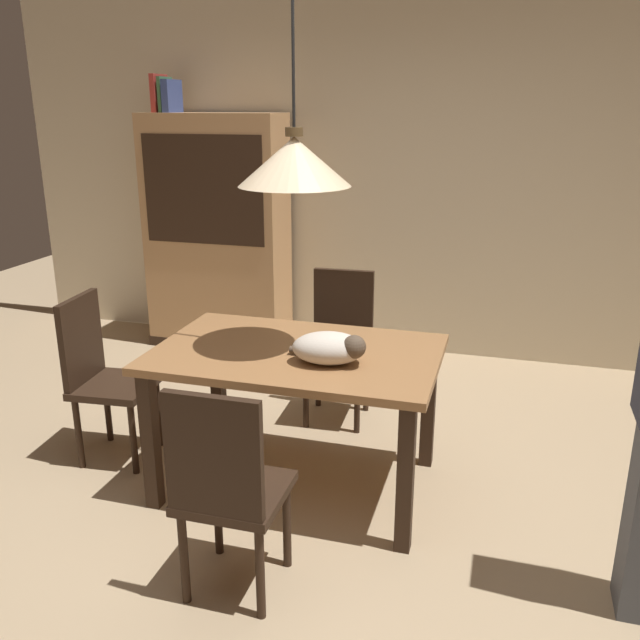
{
  "coord_description": "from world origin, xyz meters",
  "views": [
    {
      "loc": [
        0.86,
        -2.52,
        1.9
      ],
      "look_at": [
        -0.04,
        0.61,
        0.85
      ],
      "focal_mm": 37.41,
      "sensor_mm": 36.0,
      "label": 1
    }
  ],
  "objects_px": {
    "chair_near_front": "(227,485)",
    "book_red_tall": "(159,93)",
    "dining_table": "(297,369)",
    "pendant_lamp": "(294,161)",
    "cat_sleeping": "(331,348)",
    "book_green_slim": "(165,95)",
    "hutch_bookcase": "(218,238)",
    "book_blue_wide": "(172,96)",
    "chair_left_side": "(101,371)",
    "chair_far_back": "(340,339)"
  },
  "relations": [
    {
      "from": "cat_sleeping",
      "to": "chair_near_front",
      "type": "bearing_deg",
      "value": -105.42
    },
    {
      "from": "pendant_lamp",
      "to": "book_blue_wide",
      "type": "distance_m",
      "value": 2.51
    },
    {
      "from": "chair_left_side",
      "to": "hutch_bookcase",
      "type": "relative_size",
      "value": 0.5
    },
    {
      "from": "cat_sleeping",
      "to": "dining_table",
      "type": "bearing_deg",
      "value": 149.28
    },
    {
      "from": "chair_far_back",
      "to": "cat_sleeping",
      "type": "bearing_deg",
      "value": -78.06
    },
    {
      "from": "dining_table",
      "to": "hutch_bookcase",
      "type": "xyz_separation_m",
      "value": [
        -1.28,
        1.9,
        0.24
      ]
    },
    {
      "from": "dining_table",
      "to": "chair_left_side",
      "type": "xyz_separation_m",
      "value": [
        -1.13,
        -0.01,
        -0.14
      ]
    },
    {
      "from": "book_blue_wide",
      "to": "hutch_bookcase",
      "type": "bearing_deg",
      "value": -0.27
    },
    {
      "from": "dining_table",
      "to": "chair_left_side",
      "type": "distance_m",
      "value": 1.14
    },
    {
      "from": "chair_near_front",
      "to": "book_red_tall",
      "type": "height_order",
      "value": "book_red_tall"
    },
    {
      "from": "chair_near_front",
      "to": "hutch_bookcase",
      "type": "bearing_deg",
      "value": 114.79
    },
    {
      "from": "pendant_lamp",
      "to": "book_green_slim",
      "type": "relative_size",
      "value": 5.0
    },
    {
      "from": "chair_left_side",
      "to": "hutch_bookcase",
      "type": "distance_m",
      "value": 1.96
    },
    {
      "from": "chair_far_back",
      "to": "hutch_bookcase",
      "type": "distance_m",
      "value": 1.68
    },
    {
      "from": "chair_near_front",
      "to": "book_green_slim",
      "type": "relative_size",
      "value": 3.58
    },
    {
      "from": "book_green_slim",
      "to": "cat_sleeping",
      "type": "bearing_deg",
      "value": -47.29
    },
    {
      "from": "cat_sleeping",
      "to": "book_green_slim",
      "type": "xyz_separation_m",
      "value": [
        -1.87,
        2.03,
        1.15
      ]
    },
    {
      "from": "chair_left_side",
      "to": "hutch_bookcase",
      "type": "bearing_deg",
      "value": 94.69
    },
    {
      "from": "pendant_lamp",
      "to": "book_red_tall",
      "type": "bearing_deg",
      "value": 131.97
    },
    {
      "from": "dining_table",
      "to": "hutch_bookcase",
      "type": "distance_m",
      "value": 2.31
    },
    {
      "from": "cat_sleeping",
      "to": "pendant_lamp",
      "type": "relative_size",
      "value": 0.31
    },
    {
      "from": "chair_left_side",
      "to": "book_green_slim",
      "type": "xyz_separation_m",
      "value": [
        -0.54,
        1.91,
        1.47
      ]
    },
    {
      "from": "book_red_tall",
      "to": "book_blue_wide",
      "type": "distance_m",
      "value": 0.11
    },
    {
      "from": "cat_sleeping",
      "to": "chair_left_side",
      "type": "bearing_deg",
      "value": 175.0
    },
    {
      "from": "chair_left_side",
      "to": "pendant_lamp",
      "type": "distance_m",
      "value": 1.61
    },
    {
      "from": "cat_sleeping",
      "to": "book_red_tall",
      "type": "distance_m",
      "value": 3.03
    },
    {
      "from": "chair_near_front",
      "to": "book_blue_wide",
      "type": "bearing_deg",
      "value": 120.02
    },
    {
      "from": "chair_left_side",
      "to": "cat_sleeping",
      "type": "bearing_deg",
      "value": -5.0
    },
    {
      "from": "book_red_tall",
      "to": "book_green_slim",
      "type": "xyz_separation_m",
      "value": [
        0.05,
        0.0,
        -0.01
      ]
    },
    {
      "from": "book_red_tall",
      "to": "cat_sleeping",
      "type": "bearing_deg",
      "value": -46.55
    },
    {
      "from": "book_green_slim",
      "to": "chair_left_side",
      "type": "bearing_deg",
      "value": -74.3
    },
    {
      "from": "pendant_lamp",
      "to": "chair_left_side",
      "type": "bearing_deg",
      "value": -179.65
    },
    {
      "from": "chair_near_front",
      "to": "book_red_tall",
      "type": "distance_m",
      "value": 3.59
    },
    {
      "from": "chair_left_side",
      "to": "cat_sleeping",
      "type": "xyz_separation_m",
      "value": [
        1.34,
        -0.12,
        0.32
      ]
    },
    {
      "from": "book_red_tall",
      "to": "book_blue_wide",
      "type": "relative_size",
      "value": 1.17
    },
    {
      "from": "book_green_slim",
      "to": "book_blue_wide",
      "type": "xyz_separation_m",
      "value": [
        0.06,
        0.0,
        -0.01
      ]
    },
    {
      "from": "hutch_bookcase",
      "to": "book_blue_wide",
      "type": "bearing_deg",
      "value": 179.73
    },
    {
      "from": "cat_sleeping",
      "to": "book_green_slim",
      "type": "relative_size",
      "value": 1.53
    },
    {
      "from": "dining_table",
      "to": "book_red_tall",
      "type": "relative_size",
      "value": 5.0
    },
    {
      "from": "pendant_lamp",
      "to": "book_red_tall",
      "type": "xyz_separation_m",
      "value": [
        -1.71,
        1.91,
        0.33
      ]
    },
    {
      "from": "dining_table",
      "to": "chair_near_front",
      "type": "relative_size",
      "value": 1.51
    },
    {
      "from": "dining_table",
      "to": "book_blue_wide",
      "type": "relative_size",
      "value": 5.83
    },
    {
      "from": "dining_table",
      "to": "book_green_slim",
      "type": "bearing_deg",
      "value": 131.15
    },
    {
      "from": "chair_near_front",
      "to": "pendant_lamp",
      "type": "relative_size",
      "value": 0.72
    },
    {
      "from": "hutch_bookcase",
      "to": "book_blue_wide",
      "type": "distance_m",
      "value": 1.13
    },
    {
      "from": "dining_table",
      "to": "hutch_bookcase",
      "type": "height_order",
      "value": "hutch_bookcase"
    },
    {
      "from": "book_red_tall",
      "to": "chair_far_back",
      "type": "bearing_deg",
      "value": -31.0
    },
    {
      "from": "chair_near_front",
      "to": "dining_table",
      "type": "bearing_deg",
      "value": 90.02
    },
    {
      "from": "chair_left_side",
      "to": "chair_far_back",
      "type": "xyz_separation_m",
      "value": [
        1.12,
        0.89,
        0.0
      ]
    },
    {
      "from": "chair_far_back",
      "to": "pendant_lamp",
      "type": "distance_m",
      "value": 1.45
    }
  ]
}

